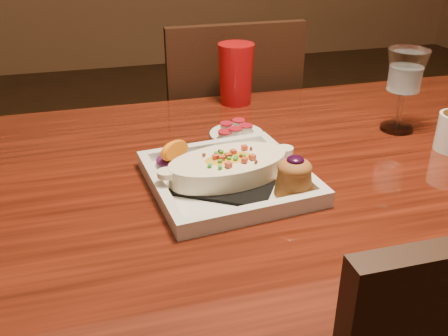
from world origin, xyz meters
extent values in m
cube|color=maroon|center=(0.00, 0.00, 0.73)|extent=(1.50, 0.90, 0.04)
cylinder|color=black|center=(-0.67, 0.37, 0.35)|extent=(0.07, 0.07, 0.71)
cylinder|color=black|center=(0.67, 0.37, 0.35)|extent=(0.07, 0.07, 0.71)
cube|color=black|center=(0.00, 0.70, 0.45)|extent=(0.42, 0.42, 0.04)
cylinder|color=black|center=(0.17, 0.87, 0.23)|extent=(0.04, 0.04, 0.45)
cylinder|color=black|center=(-0.17, 0.87, 0.23)|extent=(0.04, 0.04, 0.45)
cylinder|color=black|center=(0.17, 0.53, 0.23)|extent=(0.04, 0.04, 0.45)
cylinder|color=black|center=(-0.17, 0.53, 0.23)|extent=(0.04, 0.04, 0.45)
cube|color=black|center=(0.00, 0.51, 0.70)|extent=(0.40, 0.03, 0.46)
cube|color=silver|center=(-0.18, -0.04, 0.76)|extent=(0.31, 0.31, 0.01)
cube|color=black|center=(-0.18, -0.04, 0.77)|extent=(0.24, 0.24, 0.01)
ellipsoid|color=yellow|center=(-0.18, -0.04, 0.79)|extent=(0.21, 0.13, 0.04)
ellipsoid|color=#521246|center=(-0.27, 0.05, 0.77)|extent=(0.06, 0.07, 0.02)
cone|color=#9C6027|center=(-0.08, -0.12, 0.79)|extent=(0.07, 0.07, 0.05)
ellipsoid|color=#9C6027|center=(-0.08, -0.12, 0.81)|extent=(0.06, 0.06, 0.03)
ellipsoid|color=black|center=(-0.08, -0.12, 0.83)|extent=(0.03, 0.03, 0.01)
cylinder|color=silver|center=(0.27, 0.11, 0.75)|extent=(0.08, 0.08, 0.01)
cylinder|color=silver|center=(0.27, 0.11, 0.80)|extent=(0.01, 0.01, 0.09)
cone|color=silver|center=(0.27, 0.11, 0.89)|extent=(0.09, 0.09, 0.10)
cylinder|color=silver|center=(-0.10, 0.17, 0.75)|extent=(0.12, 0.12, 0.01)
cylinder|color=silver|center=(-0.12, 0.18, 0.77)|extent=(0.03, 0.03, 0.02)
cylinder|color=red|center=(-0.12, 0.18, 0.78)|extent=(0.03, 0.03, 0.00)
cylinder|color=silver|center=(-0.09, 0.19, 0.77)|extent=(0.03, 0.03, 0.02)
cylinder|color=red|center=(-0.09, 0.19, 0.78)|extent=(0.03, 0.03, 0.00)
cylinder|color=silver|center=(-0.08, 0.16, 0.77)|extent=(0.03, 0.03, 0.02)
cylinder|color=red|center=(-0.08, 0.16, 0.78)|extent=(0.03, 0.03, 0.00)
cylinder|color=silver|center=(-0.11, 0.15, 0.77)|extent=(0.03, 0.03, 0.02)
cylinder|color=red|center=(-0.11, 0.15, 0.78)|extent=(0.03, 0.03, 0.00)
cylinder|color=silver|center=(-0.13, 0.15, 0.76)|extent=(0.03, 0.03, 0.02)
cylinder|color=red|center=(-0.13, 0.15, 0.77)|extent=(0.03, 0.03, 0.00)
cone|color=#A90C10|center=(-0.04, 0.39, 0.83)|extent=(0.09, 0.09, 0.16)
camera|label=1|loc=(-0.40, -0.82, 1.21)|focal=40.00mm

